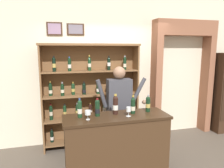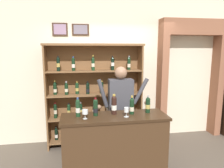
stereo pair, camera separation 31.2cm
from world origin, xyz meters
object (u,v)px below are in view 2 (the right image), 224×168
Objects in this scene: shopkeeper at (121,102)px; wine_glass_center at (126,110)px; tasting_bottle_grappa at (78,108)px; wine_shelf at (95,93)px; tasting_bottle_bianco at (114,105)px; wine_glass_spare at (85,112)px; tasting_bottle_rosso at (96,107)px; tasting_bottle_chianti at (132,106)px; tasting_bottle_prosecco at (148,105)px; tasting_counter at (114,146)px.

shopkeeper reaches higher than wine_glass_center.
tasting_bottle_grappa is 2.00× the size of wine_glass_center.
wine_glass_center is (0.37, -1.24, -0.01)m from wine_shelf.
tasting_bottle_bianco is 0.48m from wine_glass_spare.
wine_shelf is 15.24× the size of wine_glass_spare.
tasting_bottle_grappa is at bearing -107.04° from wine_shelf.
tasting_bottle_rosso is 0.20m from wine_glass_spare.
tasting_bottle_chianti is at bearing 8.41° from wine_glass_spare.
tasting_bottle_chianti is at bearing 45.63° from wine_glass_center.
wine_shelf is 7.52× the size of tasting_bottle_rosso.
tasting_bottle_rosso is 0.29m from tasting_bottle_bianco.
tasting_bottle_chianti is (0.48, -1.12, 0.02)m from wine_shelf.
shopkeeper reaches higher than tasting_bottle_grappa.
tasting_bottle_bianco is at bearing 18.55° from wine_glass_spare.
tasting_bottle_grappa is 0.55m from tasting_bottle_bianco.
tasting_bottle_chianti is at bearing -173.10° from tasting_bottle_prosecco.
tasting_bottle_grappa is 0.82m from tasting_bottle_chianti.
tasting_bottle_bianco is at bearing 178.72° from tasting_bottle_prosecco.
shopkeeper is 5.31× the size of tasting_bottle_bianco.
tasting_bottle_grappa is (-0.34, -1.10, 0.02)m from wine_shelf.
tasting_bottle_prosecco is (0.27, 0.03, 0.00)m from tasting_bottle_chianti.
tasting_bottle_prosecco is (0.75, -1.09, 0.02)m from wine_shelf.
tasting_bottle_bianco is at bearing 5.65° from tasting_bottle_rosso.
tasting_bottle_grappa is at bearing 128.54° from wine_glass_spare.
tasting_bottle_bianco is 2.17× the size of wine_glass_center.
tasting_bottle_rosso is (-0.08, -1.11, 0.02)m from wine_shelf.
tasting_bottle_prosecco is at bearing 1.14° from tasting_bottle_rosso.
tasting_bottle_chianti is (0.28, 0.04, 0.61)m from tasting_counter.
tasting_bottle_grappa is at bearing 169.13° from wine_glass_center.
shopkeeper is 12.28× the size of wine_glass_spare.
tasting_counter is 0.61m from wine_glass_center.
wine_shelf reaches higher than tasting_bottle_rosso.
tasting_bottle_bianco reaches higher than tasting_counter.
tasting_bottle_chianti is at bearing -9.32° from tasting_bottle_bianco.
wine_shelf is 7.13× the size of tasting_bottle_grappa.
tasting_bottle_chianti is 2.01× the size of wine_glass_center.
shopkeeper is 11.52× the size of wine_glass_center.
tasting_bottle_grappa reaches higher than tasting_counter.
wine_shelf is 7.11× the size of tasting_bottle_chianti.
shopkeeper is 5.73× the size of tasting_bottle_chianti.
wine_glass_center is at bearing -73.43° from wine_shelf.
tasting_bottle_prosecco is 1.00m from wine_glass_spare.
tasting_bottle_rosso is at bearing 169.11° from tasting_counter.
wine_shelf is at bearing 106.57° from wine_glass_center.
tasting_counter is 0.74m from wine_glass_spare.
tasting_bottle_chianti is at bearing 7.83° from tasting_counter.
shopkeeper reaches higher than tasting_bottle_chianti.
wine_shelf is at bearing 124.50° from tasting_bottle_prosecco.
wine_shelf is 0.74m from shopkeeper.
wine_glass_center is at bearing -45.60° from tasting_bottle_bianco.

